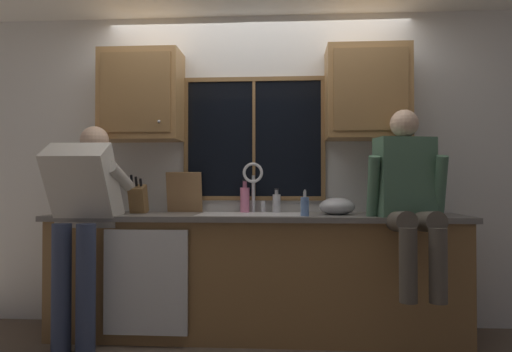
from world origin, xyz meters
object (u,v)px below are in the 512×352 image
at_px(soap_dispenser, 305,206).
at_px(bottle_tall_clear, 245,199).
at_px(bottle_green_glass, 277,203).
at_px(mixing_bowl, 337,207).
at_px(person_standing, 83,209).
at_px(cutting_board, 184,192).
at_px(knife_block, 138,199).
at_px(person_sitting_on_counter, 408,191).

bearing_deg(soap_dispenser, bottle_tall_clear, 139.48).
bearing_deg(bottle_green_glass, mixing_bowl, -22.90).
distance_m(person_standing, bottle_tall_clear, 1.23).
bearing_deg(cutting_board, knife_block, -153.86).
relative_size(person_sitting_on_counter, mixing_bowl, 4.71).
relative_size(person_standing, mixing_bowl, 5.93).
bearing_deg(knife_block, bottle_green_glass, 7.74).
bearing_deg(bottle_tall_clear, soap_dispenser, -40.52).
bearing_deg(soap_dispenser, person_standing, -175.04).
height_order(person_standing, knife_block, person_standing).
bearing_deg(person_standing, bottle_tall_clear, 25.85).
xyz_separation_m(knife_block, bottle_tall_clear, (0.83, 0.15, 0.00)).
distance_m(mixing_bowl, soap_dispenser, 0.32).
xyz_separation_m(cutting_board, bottle_tall_clear, (0.50, -0.01, -0.05)).
bearing_deg(person_standing, bottle_green_glass, 21.23).
height_order(soap_dispenser, bottle_green_glass, bottle_green_glass).
bearing_deg(bottle_tall_clear, person_sitting_on_counter, -22.13).
height_order(cutting_board, soap_dispenser, cutting_board).
relative_size(bottle_green_glass, bottle_tall_clear, 0.74).
bearing_deg(person_sitting_on_counter, bottle_green_glass, 152.82).
bearing_deg(person_standing, soap_dispenser, 4.96).
xyz_separation_m(knife_block, mixing_bowl, (1.54, -0.05, -0.05)).
xyz_separation_m(person_standing, cutting_board, (0.61, 0.54, 0.11)).
relative_size(soap_dispenser, bottle_tall_clear, 0.72).
relative_size(person_standing, cutting_board, 4.76).
height_order(person_sitting_on_counter, bottle_tall_clear, person_sitting_on_counter).
relative_size(mixing_bowl, bottle_tall_clear, 1.01).
distance_m(cutting_board, bottle_tall_clear, 0.50).
bearing_deg(bottle_green_glass, knife_block, -172.26).
height_order(mixing_bowl, soap_dispenser, soap_dispenser).
distance_m(mixing_bowl, bottle_tall_clear, 0.75).
distance_m(person_standing, person_sitting_on_counter, 2.29).
height_order(person_standing, mixing_bowl, person_standing).
relative_size(knife_block, bottle_tall_clear, 1.22).
bearing_deg(cutting_board, soap_dispenser, -22.90).
height_order(person_standing, cutting_board, person_standing).
height_order(person_standing, bottle_tall_clear, person_standing).
xyz_separation_m(cutting_board, soap_dispenser, (0.96, -0.41, -0.09)).
distance_m(person_sitting_on_counter, bottle_tall_clear, 1.27).
bearing_deg(bottle_tall_clear, knife_block, -169.47).
height_order(soap_dispenser, bottle_tall_clear, bottle_tall_clear).
relative_size(person_sitting_on_counter, bottle_tall_clear, 4.78).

